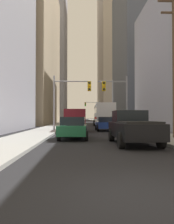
{
  "coord_description": "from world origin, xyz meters",
  "views": [
    {
      "loc": [
        -1.13,
        -4.37,
        1.52
      ],
      "look_at": [
        0.0,
        33.74,
        2.34
      ],
      "focal_mm": 36.67,
      "sensor_mm": 36.0,
      "label": 1
    }
  ],
  "objects_px": {
    "sedan_navy": "(77,123)",
    "traffic_signal_far_right": "(93,107)",
    "sedan_green": "(73,128)",
    "traffic_signal_near_left": "(70,94)",
    "cargo_van_maroon": "(74,119)",
    "sedan_blue": "(105,124)",
    "pickup_truck_black": "(132,127)",
    "traffic_signal_near_right": "(116,94)",
    "city_bus": "(104,114)"
  },
  "relations": [
    {
      "from": "sedan_navy",
      "to": "traffic_signal_far_right",
      "type": "distance_m",
      "value": 31.32
    },
    {
      "from": "sedan_green",
      "to": "traffic_signal_far_right",
      "type": "xyz_separation_m",
      "value": [
        3.86,
        44.38,
        3.28
      ]
    },
    {
      "from": "traffic_signal_near_left",
      "to": "cargo_van_maroon",
      "type": "bearing_deg",
      "value": -71.33
    },
    {
      "from": "sedan_navy",
      "to": "traffic_signal_near_left",
      "type": "bearing_deg",
      "value": -97.93
    },
    {
      "from": "sedan_blue",
      "to": "traffic_signal_near_left",
      "type": "height_order",
      "value": "traffic_signal_near_left"
    },
    {
      "from": "cargo_van_maroon",
      "to": "sedan_blue",
      "type": "relative_size",
      "value": 1.25
    },
    {
      "from": "traffic_signal_far_right",
      "to": "sedan_blue",
      "type": "bearing_deg",
      "value": -91.1
    },
    {
      "from": "pickup_truck_black",
      "to": "cargo_van_maroon",
      "type": "bearing_deg",
      "value": 108.37
    },
    {
      "from": "sedan_blue",
      "to": "traffic_signal_near_right",
      "type": "xyz_separation_m",
      "value": [
        1.24,
        -0.27,
        3.22
      ]
    },
    {
      "from": "sedan_navy",
      "to": "traffic_signal_near_right",
      "type": "xyz_separation_m",
      "value": [
        4.4,
        -4.45,
        3.22
      ]
    },
    {
      "from": "city_bus",
      "to": "traffic_signal_near_right",
      "type": "distance_m",
      "value": 10.37
    },
    {
      "from": "pickup_truck_black",
      "to": "sedan_green",
      "type": "distance_m",
      "value": 4.55
    },
    {
      "from": "sedan_navy",
      "to": "traffic_signal_near_left",
      "type": "height_order",
      "value": "traffic_signal_near_left"
    },
    {
      "from": "sedan_navy",
      "to": "traffic_signal_near_left",
      "type": "relative_size",
      "value": 0.7
    },
    {
      "from": "pickup_truck_black",
      "to": "cargo_van_maroon",
      "type": "height_order",
      "value": "cargo_van_maroon"
    },
    {
      "from": "traffic_signal_near_left",
      "to": "traffic_signal_near_right",
      "type": "distance_m",
      "value": 5.02
    },
    {
      "from": "cargo_van_maroon",
      "to": "sedan_green",
      "type": "xyz_separation_m",
      "value": [
        0.12,
        -7.62,
        -0.52
      ]
    },
    {
      "from": "pickup_truck_black",
      "to": "sedan_green",
      "type": "height_order",
      "value": "pickup_truck_black"
    },
    {
      "from": "pickup_truck_black",
      "to": "sedan_green",
      "type": "xyz_separation_m",
      "value": [
        -3.41,
        3.01,
        -0.16
      ]
    },
    {
      "from": "sedan_blue",
      "to": "traffic_signal_near_left",
      "type": "relative_size",
      "value": 0.7
    },
    {
      "from": "pickup_truck_black",
      "to": "traffic_signal_near_right",
      "type": "distance_m",
      "value": 12.46
    },
    {
      "from": "pickup_truck_black",
      "to": "cargo_van_maroon",
      "type": "xyz_separation_m",
      "value": [
        -3.53,
        10.64,
        0.35
      ]
    },
    {
      "from": "city_bus",
      "to": "traffic_signal_far_right",
      "type": "xyz_separation_m",
      "value": [
        -0.2,
        25.21,
        2.13
      ]
    },
    {
      "from": "city_bus",
      "to": "sedan_green",
      "type": "height_order",
      "value": "city_bus"
    },
    {
      "from": "sedan_green",
      "to": "traffic_signal_near_left",
      "type": "xyz_separation_m",
      "value": [
        -0.59,
        9.02,
        3.29
      ]
    },
    {
      "from": "sedan_blue",
      "to": "traffic_signal_far_right",
      "type": "height_order",
      "value": "traffic_signal_far_right"
    },
    {
      "from": "city_bus",
      "to": "traffic_signal_near_right",
      "type": "relative_size",
      "value": 1.93
    },
    {
      "from": "pickup_truck_black",
      "to": "traffic_signal_near_left",
      "type": "height_order",
      "value": "traffic_signal_near_left"
    },
    {
      "from": "sedan_green",
      "to": "sedan_blue",
      "type": "relative_size",
      "value": 1.01
    },
    {
      "from": "cargo_van_maroon",
      "to": "traffic_signal_near_right",
      "type": "distance_m",
      "value": 5.47
    },
    {
      "from": "city_bus",
      "to": "pickup_truck_black",
      "type": "height_order",
      "value": "city_bus"
    },
    {
      "from": "sedan_blue",
      "to": "sedan_navy",
      "type": "xyz_separation_m",
      "value": [
        -3.16,
        4.19,
        0.0
      ]
    },
    {
      "from": "traffic_signal_near_left",
      "to": "traffic_signal_far_right",
      "type": "relative_size",
      "value": 1.0
    },
    {
      "from": "traffic_signal_near_left",
      "to": "traffic_signal_far_right",
      "type": "bearing_deg",
      "value": 82.83
    },
    {
      "from": "traffic_signal_far_right",
      "to": "city_bus",
      "type": "bearing_deg",
      "value": -89.54
    },
    {
      "from": "traffic_signal_near_right",
      "to": "traffic_signal_far_right",
      "type": "distance_m",
      "value": 35.37
    },
    {
      "from": "sedan_green",
      "to": "traffic_signal_near_right",
      "type": "height_order",
      "value": "traffic_signal_near_right"
    },
    {
      "from": "sedan_blue",
      "to": "traffic_signal_near_right",
      "type": "bearing_deg",
      "value": -12.06
    },
    {
      "from": "cargo_van_maroon",
      "to": "sedan_green",
      "type": "relative_size",
      "value": 1.24
    },
    {
      "from": "pickup_truck_black",
      "to": "sedan_green",
      "type": "relative_size",
      "value": 1.27
    },
    {
      "from": "cargo_van_maroon",
      "to": "traffic_signal_far_right",
      "type": "distance_m",
      "value": 37.08
    },
    {
      "from": "pickup_truck_black",
      "to": "sedan_navy",
      "type": "distance_m",
      "value": 16.83
    },
    {
      "from": "city_bus",
      "to": "traffic_signal_far_right",
      "type": "height_order",
      "value": "traffic_signal_far_right"
    },
    {
      "from": "sedan_blue",
      "to": "traffic_signal_near_left",
      "type": "distance_m",
      "value": 5.01
    },
    {
      "from": "pickup_truck_black",
      "to": "sedan_green",
      "type": "bearing_deg",
      "value": 138.52
    },
    {
      "from": "pickup_truck_black",
      "to": "sedan_navy",
      "type": "relative_size",
      "value": 1.28
    },
    {
      "from": "traffic_signal_near_right",
      "to": "traffic_signal_far_right",
      "type": "xyz_separation_m",
      "value": [
        -0.57,
        35.37,
        0.06
      ]
    },
    {
      "from": "sedan_blue",
      "to": "traffic_signal_far_right",
      "type": "distance_m",
      "value": 35.26
    },
    {
      "from": "cargo_van_maroon",
      "to": "sedan_navy",
      "type": "height_order",
      "value": "cargo_van_maroon"
    },
    {
      "from": "sedan_navy",
      "to": "traffic_signal_near_left",
      "type": "xyz_separation_m",
      "value": [
        -0.62,
        -4.45,
        3.29
      ]
    }
  ]
}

